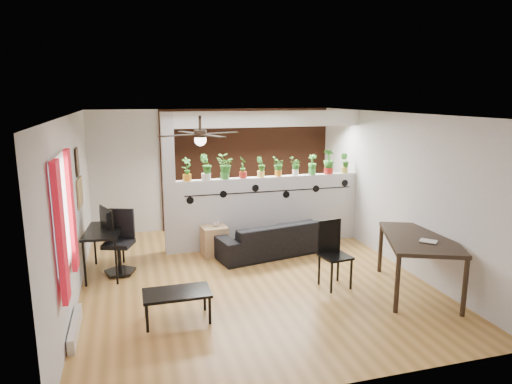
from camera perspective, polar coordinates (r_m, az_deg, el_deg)
The scene contains 31 objects.
room_shell at distance 7.14m, azimuth -0.80°, elevation -0.78°, with size 6.30×7.10×2.90m.
partition_wall at distance 8.90m, azimuth 1.68°, elevation -2.35°, with size 3.60×0.18×1.35m, color #BCBCC1.
ceiling_header at distance 8.64m, azimuth 1.76°, elevation 9.14°, with size 3.60×0.18×0.30m, color silver.
pier_column at distance 8.40m, azimuth -10.81°, elevation 0.95°, with size 0.22×0.20×2.60m, color #BCBCC1.
brick_panel at distance 10.16m, azimuth -0.78°, elevation 3.04°, with size 3.90×0.05×2.60m, color brown.
vine_decal at distance 8.72m, azimuth 1.89°, elevation 0.08°, with size 3.31×0.01×0.30m.
window_assembly at distance 5.74m, azimuth -22.91°, elevation -2.75°, with size 0.09×1.30×1.55m.
baseboard_heater at distance 6.23m, azimuth -21.67°, elevation -15.48°, with size 0.08×1.00×0.18m, color silver.
corkboard at distance 7.86m, azimuth -21.14°, elevation -0.03°, with size 0.03×0.60×0.45m, color #A3814E.
framed_art at distance 7.73m, azimuth -21.47°, elevation 3.52°, with size 0.03×0.34×0.44m.
ceiling_fan at distance 6.53m, azimuth -6.98°, elevation 6.96°, with size 1.19×1.19×0.43m.
potted_plant_0 at distance 8.39m, azimuth -8.64°, elevation 2.94°, with size 0.27×0.24×0.43m.
potted_plant_1 at distance 8.43m, azimuth -6.28°, elevation 3.21°, with size 0.27×0.23×0.48m.
potted_plant_2 at distance 8.50m, azimuth -3.94°, elevation 3.25°, with size 0.29×0.27×0.46m.
potted_plant_3 at distance 8.58m, azimuth -1.64°, elevation 3.18°, with size 0.19×0.22×0.40m.
potted_plant_4 at distance 8.67m, azimuth 0.61°, elevation 3.24°, with size 0.22×0.19×0.39m.
potted_plant_5 at distance 8.78m, azimuth 2.81°, elevation 3.29°, with size 0.22×0.24×0.38m.
potted_plant_6 at distance 8.90m, azimuth 4.96°, elevation 3.30°, with size 0.22×0.20×0.36m.
potted_plant_7 at distance 9.03m, azimuth 7.05°, elevation 3.49°, with size 0.24×0.23×0.39m.
potted_plant_8 at distance 9.16m, azimuth 9.09°, elevation 3.85°, with size 0.33×0.32×0.49m.
potted_plant_9 at distance 9.32m, azimuth 11.05°, elevation 3.64°, with size 0.25×0.25×0.40m.
sofa at distance 8.47m, azimuth 1.94°, elevation -5.78°, with size 2.01×0.79×0.59m, color black.
cube_shelf at distance 8.43m, azimuth -5.24°, elevation -6.09°, with size 0.44×0.39×0.54m, color tan.
cup at distance 8.34m, azimuth -4.95°, elevation -3.99°, with size 0.12×0.12×0.10m, color gray.
computer_desk at distance 7.81m, azimuth -18.52°, elevation -4.98°, with size 0.64×1.09×0.76m.
monitor at distance 7.91m, azimuth -18.55°, elevation -3.56°, with size 0.05×0.31×0.18m, color black.
office_chair at distance 7.85m, azimuth -16.62°, elevation -6.51°, with size 0.56×0.56×1.03m.
dining_table at distance 7.14m, azimuth 19.78°, elevation -5.99°, with size 1.47×1.80×0.85m.
book at distance 6.82m, azimuth 20.61°, elevation -5.98°, with size 0.17×0.23×0.02m, color gray.
folding_chair at distance 7.10m, azimuth 9.51°, elevation -6.86°, with size 0.47×0.47×1.02m.
coffee_table at distance 6.10m, azimuth -9.87°, elevation -12.56°, with size 0.86×0.48×0.40m.
Camera 1 is at (-1.80, -6.72, 2.87)m, focal length 32.00 mm.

